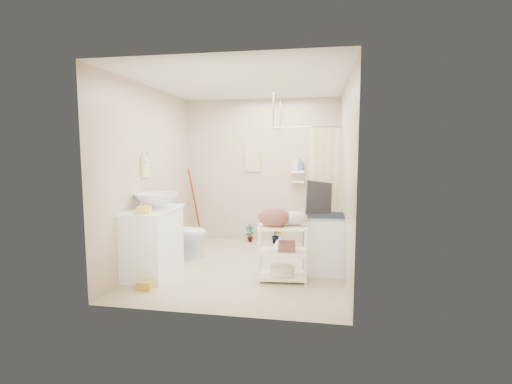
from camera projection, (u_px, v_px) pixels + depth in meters
floor at (244, 267)px, 5.37m from camera, size 3.20×3.20×0.00m
ceiling at (243, 83)px, 5.08m from camera, size 2.80×3.20×0.04m
wall_back at (261, 171)px, 6.79m from camera, size 2.80×0.04×2.60m
wall_front at (211, 189)px, 3.66m from camera, size 2.80×0.04×2.60m
wall_left at (151, 176)px, 5.46m from camera, size 0.04×3.20×2.60m
wall_right at (345, 179)px, 4.99m from camera, size 0.04×3.20×2.60m
vanity at (153, 241)px, 5.05m from camera, size 0.61×1.04×0.89m
sink at (157, 201)px, 5.04m from camera, size 0.64×0.64×0.20m
counter_basket at (144, 210)px, 4.62m from camera, size 0.18×0.15×0.09m
floor_basket at (145, 284)px, 4.49m from camera, size 0.26×0.20×0.14m
toilet at (184, 233)px, 5.87m from camera, size 0.77×0.48×0.75m
mop at (193, 204)px, 6.99m from camera, size 0.15×0.15×1.32m
potted_plant_a at (250, 233)px, 6.81m from camera, size 0.19×0.15×0.31m
potted_plant_b at (276, 235)px, 6.66m from camera, size 0.21×0.20×0.31m
hanging_towel at (253, 160)px, 6.77m from camera, size 0.28×0.03×0.42m
towel_ring at (145, 165)px, 5.24m from camera, size 0.04×0.22×0.34m
tp_holder at (156, 214)px, 5.57m from camera, size 0.08×0.12×0.14m
shower at (307, 188)px, 6.14m from camera, size 1.10×1.10×2.10m
shampoo_bottle_a at (296, 163)px, 6.58m from camera, size 0.11×0.11×0.26m
shampoo_bottle_b at (301, 165)px, 6.58m from camera, size 0.11×0.11×0.19m
washing_machine at (324, 243)px, 5.12m from camera, size 0.57×0.59×0.80m
laundry_rack at (283, 248)px, 4.77m from camera, size 0.66×0.42×0.86m
ironing_board at (318, 225)px, 5.16m from camera, size 0.38×0.22×1.29m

